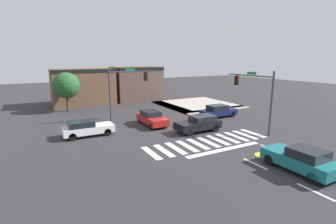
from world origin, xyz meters
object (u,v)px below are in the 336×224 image
Objects in this scene: car_white at (87,128)px; roadside_tree at (66,86)px; car_navy at (218,111)px; car_red at (152,118)px; traffic_signal_northwest at (126,84)px; car_teal at (301,159)px; traffic_signal_southeast at (255,89)px; car_black at (199,123)px.

car_white is 0.86× the size of roadside_tree.
car_white is (-15.01, -0.19, -0.01)m from car_navy.
car_red is at bearing -59.42° from roadside_tree.
traffic_signal_northwest is 1.34× the size of car_navy.
car_teal reaches higher than car_red.
car_navy is at bearing -21.32° from traffic_signal_northwest.
traffic_signal_southeast is 1.31× the size of car_white.
car_red is (6.66, 0.72, 0.01)m from car_white.
car_teal is 9.99m from car_black.
car_teal is (-4.39, -7.98, -3.15)m from traffic_signal_southeast.
car_black is (-4.81, 2.00, -3.14)m from traffic_signal_southeast.
roadside_tree reaches higher than car_red.
traffic_signal_southeast reaches higher than car_navy.
traffic_signal_southeast is at bearing 157.36° from car_black.
car_teal is at bearing 151.19° from traffic_signal_southeast.
car_teal is 1.00× the size of car_red.
traffic_signal_northwest is at bearing 37.76° from car_white.
car_teal is (4.80, -17.57, -3.24)m from traffic_signal_northwest.
roadside_tree is at bearing -149.42° from car_red.
car_black is (-0.42, 9.98, 0.00)m from car_teal.
roadside_tree is (-10.03, 25.60, 2.60)m from car_teal.
traffic_signal_northwest is 1.35× the size of car_red.
car_red is at bearing -66.10° from traffic_signal_northwest.
car_navy is 19.35m from roadside_tree.
car_red is at bearing 6.14° from car_white.
car_teal is 0.99× the size of car_navy.
traffic_signal_southeast is at bearing -96.23° from car_navy.
traffic_signal_northwest reaches higher than car_teal.
roadside_tree is (-6.70, 11.34, 2.65)m from car_red.
car_navy is at bearing -6.23° from traffic_signal_southeast.
car_navy is at bearing 0.74° from car_white.
traffic_signal_southeast is 1.32× the size of car_red.
car_white is at bearing -83.86° from car_red.
roadside_tree is (-15.05, 11.86, 2.65)m from car_navy.
traffic_signal_southeast reaches higher than car_teal.
traffic_signal_northwest is 13.28m from traffic_signal_southeast.
traffic_signal_northwest reaches higher than car_black.
traffic_signal_southeast reaches higher than roadside_tree.
car_white is at bearing -179.26° from car_navy.
roadside_tree is at bearing 21.40° from car_teal.
traffic_signal_northwest is at bearing -56.91° from roadside_tree.
car_red is (-2.91, 4.28, -0.05)m from car_black.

